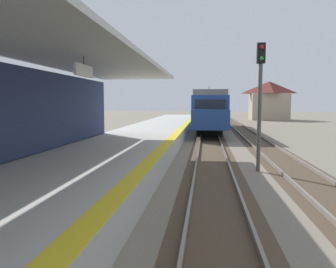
{
  "coord_description": "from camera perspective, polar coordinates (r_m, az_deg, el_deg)",
  "views": [
    {
      "loc": [
        1.59,
        3.09,
        2.82
      ],
      "look_at": [
        0.72,
        10.53,
        2.1
      ],
      "focal_mm": 34.62,
      "sensor_mm": 36.0,
      "label": 1
    }
  ],
  "objects": [
    {
      "name": "station_platform",
      "position": [
        13.75,
        -10.73,
        -4.53
      ],
      "size": [
        5.0,
        80.0,
        0.91
      ],
      "color": "#B7B5AD",
      "rests_on": "ground"
    },
    {
      "name": "rail_signal_post",
      "position": [
        13.68,
        15.89,
        6.85
      ],
      "size": [
        0.32,
        0.34,
        5.2
      ],
      "color": "#4C4C4C",
      "rests_on": "ground"
    },
    {
      "name": "track_pair_nearest_platform",
      "position": [
        17.14,
        7.67,
        -3.86
      ],
      "size": [
        2.34,
        120.0,
        0.16
      ],
      "color": "#4C3D2D",
      "rests_on": "ground"
    },
    {
      "name": "track_pair_middle",
      "position": [
        17.54,
        18.88,
        -3.9
      ],
      "size": [
        2.34,
        120.0,
        0.16
      ],
      "color": "#4C3D2D",
      "rests_on": "ground"
    },
    {
      "name": "distant_trackside_house",
      "position": [
        56.94,
        17.34,
        5.77
      ],
      "size": [
        6.6,
        5.28,
        6.4
      ],
      "color": "tan",
      "rests_on": "ground"
    },
    {
      "name": "approaching_train",
      "position": [
        33.51,
        7.27,
        4.35
      ],
      "size": [
        2.93,
        19.6,
        4.76
      ],
      "color": "navy",
      "rests_on": "ground"
    }
  ]
}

